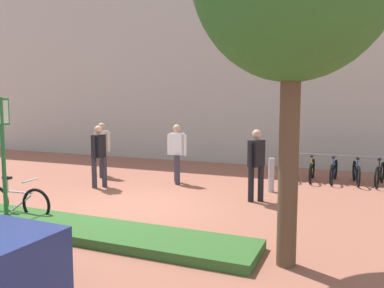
% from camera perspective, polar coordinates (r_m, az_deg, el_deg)
% --- Properties ---
extents(ground_plane, '(60.00, 60.00, 0.00)m').
position_cam_1_polar(ground_plane, '(8.91, -8.12, -9.17)').
color(ground_plane, '#9E5B47').
extents(building_facade, '(28.00, 1.20, 10.00)m').
position_cam_1_polar(building_facade, '(15.63, 5.99, 15.89)').
color(building_facade, '#B2ADA3').
rests_on(building_facade, ground).
extents(planter_strip, '(7.00, 1.10, 0.16)m').
position_cam_1_polar(planter_strip, '(7.50, -17.83, -11.71)').
color(planter_strip, '#336028').
rests_on(planter_strip, ground).
extents(parking_sign_post, '(0.08, 0.36, 2.45)m').
position_cam_1_polar(parking_sign_post, '(8.26, -26.29, 0.36)').
color(parking_sign_post, '#2D7238').
rests_on(parking_sign_post, ground).
extents(bike_at_sign, '(1.68, 0.42, 0.86)m').
position_cam_1_polar(bike_at_sign, '(8.63, -24.70, -7.79)').
color(bike_at_sign, black).
rests_on(bike_at_sign, ground).
extents(bike_rack_cluster, '(3.76, 1.63, 0.83)m').
position_cam_1_polar(bike_rack_cluster, '(12.15, 21.73, -3.76)').
color(bike_rack_cluster, '#99999E').
rests_on(bike_rack_cluster, ground).
extents(bollard_steel, '(0.16, 0.16, 0.90)m').
position_cam_1_polar(bollard_steel, '(10.35, 11.68, -4.53)').
color(bollard_steel, '#ADADB2').
rests_on(bollard_steel, ground).
extents(person_suited_navy, '(0.33, 0.61, 1.72)m').
position_cam_1_polar(person_suited_navy, '(10.88, -13.65, -1.21)').
color(person_suited_navy, '#2D2D38').
rests_on(person_suited_navy, ground).
extents(person_casual_tan, '(0.61, 0.44, 1.72)m').
position_cam_1_polar(person_casual_tan, '(11.12, -2.26, -0.89)').
color(person_casual_tan, '#383342').
rests_on(person_casual_tan, ground).
extents(person_shirt_blue, '(0.61, 0.49, 1.72)m').
position_cam_1_polar(person_shirt_blue, '(12.46, -13.17, -0.29)').
color(person_shirt_blue, '#2D2D38').
rests_on(person_shirt_blue, ground).
extents(person_suited_dark, '(0.36, 0.58, 1.72)m').
position_cam_1_polar(person_suited_dark, '(9.19, 9.51, -2.45)').
color(person_suited_dark, black).
rests_on(person_suited_dark, ground).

